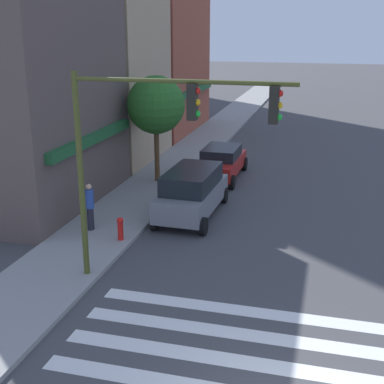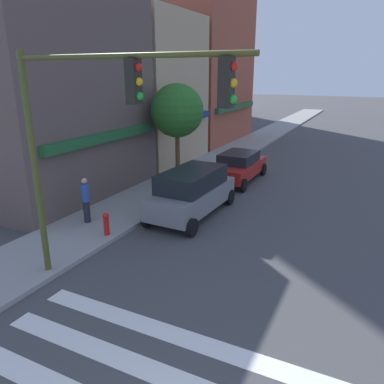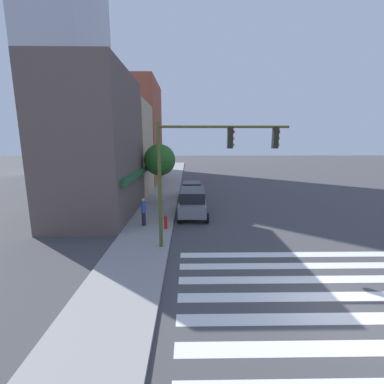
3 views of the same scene
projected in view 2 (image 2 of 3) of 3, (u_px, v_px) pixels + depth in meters
storefront_row at (163, 74)px, 24.93m from camera, size 25.93×5.30×13.05m
traffic_signal at (97, 122)px, 8.80m from camera, size 0.32×6.20×6.26m
suv_grey at (192, 191)px, 15.44m from camera, size 4.75×2.12×1.94m
sedan_red at (239, 166)px, 20.42m from camera, size 4.41×2.02×1.59m
pedestrian_blue_shirt at (86, 199)px, 14.33m from camera, size 0.32×0.32×1.77m
fire_hydrant at (106, 223)px, 13.32m from camera, size 0.24×0.24×0.84m
street_tree at (177, 111)px, 19.15m from camera, size 2.73×2.73×5.06m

